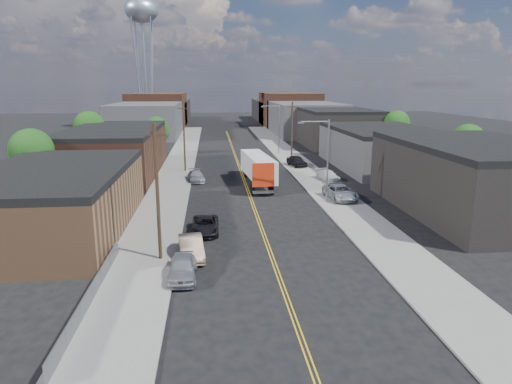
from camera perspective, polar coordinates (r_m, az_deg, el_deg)
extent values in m
plane|color=black|center=(83.03, -2.62, 4.59)|extent=(260.00, 260.00, 0.00)
cube|color=gold|center=(68.27, -1.93, 2.70)|extent=(0.32, 120.00, 0.01)
cube|color=slate|center=(68.31, -9.92, 2.57)|extent=(5.00, 140.00, 0.15)
cube|color=slate|center=(69.51, 5.92, 2.88)|extent=(5.00, 140.00, 0.15)
cube|color=brown|center=(43.41, -23.83, -1.26)|extent=(12.00, 22.00, 5.00)
cube|color=black|center=(42.85, -24.18, 2.37)|extent=(12.00, 22.00, 0.60)
cube|color=#4C2A1E|center=(68.04, -17.25, 4.63)|extent=(12.00, 26.00, 6.00)
cube|color=black|center=(67.65, -17.44, 7.39)|extent=(12.00, 26.00, 0.60)
cube|color=black|center=(50.42, 25.96, 1.30)|extent=(14.00, 22.00, 6.50)
cube|color=black|center=(49.88, 26.38, 5.29)|extent=(14.00, 22.00, 0.60)
cube|color=navy|center=(47.15, 18.94, 1.61)|extent=(0.30, 20.00, 0.80)
cube|color=#39383B|center=(73.55, 15.44, 5.16)|extent=(14.00, 24.00, 5.50)
cube|color=black|center=(73.20, 15.58, 7.52)|extent=(14.00, 24.00, 0.60)
cube|color=black|center=(98.01, 10.04, 7.80)|extent=(14.00, 22.00, 7.00)
cube|color=black|center=(97.73, 10.13, 10.02)|extent=(14.00, 22.00, 0.60)
cube|color=#39383B|center=(118.31, -13.42, 8.80)|extent=(16.00, 30.00, 8.00)
cube|color=#39383B|center=(119.78, 6.14, 9.13)|extent=(16.00, 30.00, 8.00)
cube|color=#4C2A1E|center=(143.02, -12.14, 9.99)|extent=(16.00, 26.00, 10.00)
cube|color=#4C2A1E|center=(144.23, 4.12, 10.27)|extent=(16.00, 26.00, 10.00)
cube|color=black|center=(162.97, -11.35, 9.87)|extent=(16.00, 40.00, 7.00)
cube|color=black|center=(164.03, 2.91, 10.13)|extent=(16.00, 40.00, 7.00)
cylinder|color=gray|center=(133.16, -13.71, 13.99)|extent=(0.80, 0.80, 30.00)
cylinder|color=gray|center=(131.66, -14.59, 13.96)|extent=(1.94, 1.94, 29.98)
cylinder|color=gray|center=(131.19, -13.03, 14.04)|extent=(1.94, 1.94, 29.98)
cylinder|color=gray|center=(135.14, -14.37, 13.94)|extent=(1.94, 1.94, 29.98)
cylinder|color=gray|center=(134.68, -12.84, 14.03)|extent=(1.94, 1.94, 29.98)
ellipsoid|color=#9EA8B2|center=(134.55, -14.13, 21.24)|extent=(9.00, 9.00, 6.75)
cylinder|color=gray|center=(49.22, 8.95, 3.71)|extent=(0.18, 0.18, 9.00)
cylinder|color=gray|center=(48.34, 7.39, 8.73)|extent=(3.00, 0.12, 0.12)
cube|color=gray|center=(48.04, 5.63, 8.63)|extent=(0.60, 0.25, 0.18)
cylinder|color=gray|center=(83.28, 2.90, 7.73)|extent=(0.18, 0.18, 9.00)
cylinder|color=gray|center=(82.76, 1.89, 10.69)|extent=(3.00, 0.12, 0.12)
cube|color=gray|center=(82.58, 0.84, 10.62)|extent=(0.60, 0.25, 0.18)
cylinder|color=black|center=(33.07, -12.21, -0.23)|extent=(0.26, 0.26, 10.00)
cube|color=black|center=(32.37, -12.58, 7.02)|extent=(1.60, 0.12, 0.12)
cylinder|color=black|center=(67.50, -8.97, 6.71)|extent=(0.26, 0.26, 10.00)
cube|color=black|center=(67.16, -9.11, 10.27)|extent=(1.60, 0.12, 0.12)
cylinder|color=black|center=(71.48, 4.50, 7.19)|extent=(0.26, 0.26, 10.00)
cube|color=black|center=(71.16, 4.56, 10.56)|extent=(1.60, 0.12, 0.12)
cube|color=slate|center=(29.03, -19.83, -11.89)|extent=(0.02, 16.00, 1.20)
cube|color=slate|center=(28.79, -19.92, -10.80)|extent=(0.05, 16.00, 0.05)
cylinder|color=black|center=(56.53, -25.91, 1.31)|extent=(0.36, 0.36, 4.25)
sphere|color=#173B10|center=(56.00, -26.26, 4.71)|extent=(4.76, 4.76, 4.76)
sphere|color=#173B10|center=(56.18, -25.50, 3.94)|extent=(3.74, 3.74, 3.74)
sphere|color=#173B10|center=(55.88, -26.82, 4.02)|extent=(3.40, 3.40, 3.40)
cylinder|color=black|center=(80.10, -19.91, 5.12)|extent=(0.36, 0.36, 4.50)
sphere|color=#173B10|center=(79.71, -20.12, 7.67)|extent=(5.04, 5.04, 5.04)
sphere|color=#173B10|center=(79.94, -19.59, 7.08)|extent=(3.96, 3.96, 3.96)
sphere|color=#173B10|center=(79.51, -20.50, 7.17)|extent=(3.60, 3.60, 3.60)
cylinder|color=black|center=(85.19, -12.20, 5.80)|extent=(0.36, 0.36, 3.75)
sphere|color=#173B10|center=(84.86, -12.30, 7.81)|extent=(4.20, 4.20, 4.20)
sphere|color=#173B10|center=(85.17, -11.85, 7.34)|extent=(3.30, 3.30, 3.30)
sphere|color=#173B10|center=(84.58, -12.65, 7.41)|extent=(3.00, 3.00, 3.00)
cylinder|color=black|center=(68.20, 24.69, 3.17)|extent=(0.36, 0.36, 4.00)
sphere|color=#173B10|center=(67.78, 24.95, 5.83)|extent=(4.48, 4.48, 4.48)
sphere|color=#173B10|center=(68.43, 25.20, 5.19)|extent=(3.52, 3.52, 3.52)
sphere|color=#173B10|center=(67.24, 24.71, 5.33)|extent=(3.20, 3.20, 3.20)
cylinder|color=black|center=(89.48, 17.04, 6.03)|extent=(0.36, 0.36, 4.25)
sphere|color=#173B10|center=(89.15, 17.19, 8.19)|extent=(4.76, 4.76, 4.76)
sphere|color=#173B10|center=(89.72, 17.43, 7.66)|extent=(3.74, 3.74, 3.74)
sphere|color=#173B10|center=(88.64, 16.96, 7.80)|extent=(3.40, 3.40, 3.40)
cube|color=beige|center=(57.55, 0.24, 3.26)|extent=(3.59, 11.85, 2.72)
cube|color=#B3270D|center=(51.86, 0.91, 2.14)|extent=(2.55, 0.35, 2.74)
cube|color=gray|center=(52.28, 0.90, 0.00)|extent=(2.45, 0.82, 0.25)
cube|color=black|center=(64.78, -0.42, 3.48)|extent=(2.71, 3.32, 3.01)
cylinder|color=black|center=(53.64, 0.73, 0.29)|extent=(2.61, 1.20, 0.97)
cylinder|color=black|center=(64.96, -0.41, 2.59)|extent=(2.51, 1.19, 0.97)
imported|color=#ABAEB0|center=(30.93, -9.17, -9.28)|extent=(1.88, 4.57, 1.55)
imported|color=#977B63|center=(34.41, -8.11, -6.84)|extent=(2.20, 4.98, 1.59)
imported|color=black|center=(39.78, -6.37, -4.15)|extent=(2.38, 5.02, 1.38)
imported|color=#B1B3B6|center=(61.04, -7.50, 1.98)|extent=(2.59, 5.03, 1.40)
imported|color=#BABFC0|center=(51.29, 10.51, -0.03)|extent=(3.21, 5.90, 1.57)
imported|color=silver|center=(61.10, 8.99, 2.05)|extent=(2.67, 4.85, 1.33)
imported|color=black|center=(71.35, 5.11, 3.90)|extent=(2.95, 5.09, 1.63)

